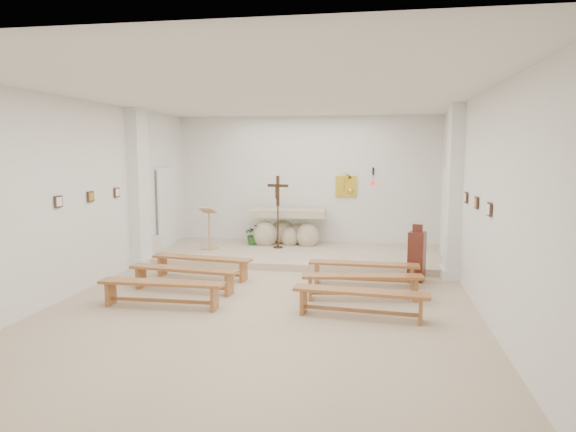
% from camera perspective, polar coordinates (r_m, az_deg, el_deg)
% --- Properties ---
extents(ground, '(7.00, 10.00, 0.00)m').
position_cam_1_polar(ground, '(9.21, -2.09, -8.98)').
color(ground, '#C9B291').
rests_on(ground, ground).
extents(wall_left, '(0.02, 10.00, 3.50)m').
position_cam_1_polar(wall_left, '(10.18, -21.76, 2.09)').
color(wall_left, white).
rests_on(wall_left, ground).
extents(wall_right, '(0.02, 10.00, 3.50)m').
position_cam_1_polar(wall_right, '(8.85, 20.56, 1.46)').
color(wall_right, white).
rests_on(wall_right, ground).
extents(wall_back, '(7.00, 0.02, 3.50)m').
position_cam_1_polar(wall_back, '(13.79, 2.11, 3.79)').
color(wall_back, white).
rests_on(wall_back, ground).
extents(ceiling, '(7.00, 10.00, 0.02)m').
position_cam_1_polar(ceiling, '(8.89, -2.20, 13.16)').
color(ceiling, silver).
rests_on(ceiling, wall_back).
extents(sanctuary_platform, '(6.98, 3.00, 0.15)m').
position_cam_1_polar(sanctuary_platform, '(12.54, 1.18, -4.27)').
color(sanctuary_platform, beige).
rests_on(sanctuary_platform, ground).
extents(pilaster_left, '(0.26, 0.55, 3.50)m').
position_cam_1_polar(pilaster_left, '(11.88, -16.24, 2.97)').
color(pilaster_left, white).
rests_on(pilaster_left, ground).
extents(pilaster_right, '(0.26, 0.55, 3.50)m').
position_cam_1_polar(pilaster_right, '(10.80, 17.96, 2.51)').
color(pilaster_right, white).
rests_on(pilaster_right, ground).
extents(gold_wall_relief, '(0.55, 0.04, 0.55)m').
position_cam_1_polar(gold_wall_relief, '(13.67, 6.47, 3.30)').
color(gold_wall_relief, gold).
rests_on(gold_wall_relief, wall_back).
extents(sanctuary_lamp, '(0.11, 0.36, 0.44)m').
position_cam_1_polar(sanctuary_lamp, '(13.38, 9.42, 3.85)').
color(sanctuary_lamp, black).
rests_on(sanctuary_lamp, wall_back).
extents(station_frame_left_front, '(0.03, 0.20, 0.20)m').
position_cam_1_polar(station_frame_left_front, '(9.50, -24.15, 1.47)').
color(station_frame_left_front, '#40271C').
rests_on(station_frame_left_front, wall_left).
extents(station_frame_left_mid, '(0.03, 0.20, 0.20)m').
position_cam_1_polar(station_frame_left_mid, '(10.35, -21.08, 2.03)').
color(station_frame_left_mid, '#40271C').
rests_on(station_frame_left_mid, wall_left).
extents(station_frame_left_rear, '(0.03, 0.20, 0.20)m').
position_cam_1_polar(station_frame_left_rear, '(11.21, -18.48, 2.50)').
color(station_frame_left_rear, '#40271C').
rests_on(station_frame_left_rear, wall_left).
extents(station_frame_right_front, '(0.03, 0.20, 0.20)m').
position_cam_1_polar(station_frame_right_front, '(8.07, 21.47, 0.70)').
color(station_frame_right_front, '#40271C').
rests_on(station_frame_right_front, wall_right).
extents(station_frame_right_mid, '(0.03, 0.20, 0.20)m').
position_cam_1_polar(station_frame_right_mid, '(9.05, 20.19, 1.40)').
color(station_frame_right_mid, '#40271C').
rests_on(station_frame_right_mid, wall_right).
extents(station_frame_right_rear, '(0.03, 0.20, 0.20)m').
position_cam_1_polar(station_frame_right_rear, '(10.03, 19.17, 1.96)').
color(station_frame_right_rear, '#40271C').
rests_on(station_frame_right_rear, wall_right).
extents(radiator_left, '(0.10, 0.85, 0.52)m').
position_cam_1_polar(radiator_left, '(12.71, -14.88, -3.46)').
color(radiator_left, silver).
rests_on(radiator_left, ground).
extents(radiator_right, '(0.10, 0.85, 0.52)m').
position_cam_1_polar(radiator_right, '(11.70, 17.49, -4.46)').
color(radiator_right, silver).
rests_on(radiator_right, ground).
extents(altar, '(2.00, 0.93, 1.01)m').
position_cam_1_polar(altar, '(13.40, -0.12, -1.51)').
color(altar, beige).
rests_on(altar, sanctuary_platform).
extents(lectern, '(0.43, 0.38, 1.07)m').
position_cam_1_polar(lectern, '(12.84, -8.79, -1.36)').
color(lectern, tan).
rests_on(lectern, sanctuary_platform).
extents(crucifix_stand, '(0.54, 0.24, 1.82)m').
position_cam_1_polar(crucifix_stand, '(12.80, -1.14, 1.06)').
color(crucifix_stand, '#362011').
rests_on(crucifix_stand, sanctuary_platform).
extents(potted_plant, '(0.64, 0.62, 0.54)m').
position_cam_1_polar(potted_plant, '(13.40, -3.85, -2.04)').
color(potted_plant, '#285421').
rests_on(potted_plant, sanctuary_platform).
extents(donation_pedestal, '(0.38, 0.38, 1.14)m').
position_cam_1_polar(donation_pedestal, '(10.49, 14.11, -4.35)').
color(donation_pedestal, '#532217').
rests_on(donation_pedestal, ground).
extents(bench_left_front, '(2.12, 0.58, 0.44)m').
position_cam_1_polar(bench_left_front, '(10.58, -9.55, -5.09)').
color(bench_left_front, '#AB6A31').
rests_on(bench_left_front, ground).
extents(bench_right_front, '(2.10, 0.37, 0.44)m').
position_cam_1_polar(bench_right_front, '(10.01, 8.41, -5.78)').
color(bench_right_front, '#AB6A31').
rests_on(bench_right_front, ground).
extents(bench_left_second, '(2.12, 0.58, 0.44)m').
position_cam_1_polar(bench_left_second, '(9.67, -11.50, -6.30)').
color(bench_left_second, '#AB6A31').
rests_on(bench_left_second, ground).
extents(bench_right_second, '(2.12, 0.61, 0.44)m').
position_cam_1_polar(bench_right_second, '(9.04, 8.26, -7.18)').
color(bench_right_second, '#AB6A31').
rests_on(bench_right_second, ground).
extents(bench_left_third, '(2.09, 0.36, 0.44)m').
position_cam_1_polar(bench_left_third, '(8.78, -13.87, -7.76)').
color(bench_left_third, '#AB6A31').
rests_on(bench_left_third, ground).
extents(bench_right_third, '(2.11, 0.53, 0.44)m').
position_cam_1_polar(bench_right_third, '(8.08, 8.07, -8.92)').
color(bench_right_third, '#AB6A31').
rests_on(bench_right_third, ground).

